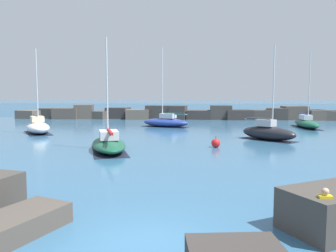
% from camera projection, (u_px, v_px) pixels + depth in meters
% --- Properties ---
extents(ground_plane, '(600.00, 600.00, 0.00)m').
position_uv_depth(ground_plane, '(146.00, 243.00, 9.29)').
color(ground_plane, '#336084').
extents(open_sea_beyond, '(400.00, 116.00, 0.01)m').
position_uv_depth(open_sea_beyond, '(194.00, 107.00, 118.40)').
color(open_sea_beyond, '#235175').
rests_on(open_sea_beyond, ground).
extents(breakwater_jetty, '(66.17, 6.27, 2.53)m').
position_uv_depth(breakwater_jetty, '(193.00, 114.00, 58.73)').
color(breakwater_jetty, brown).
rests_on(breakwater_jetty, ground).
extents(foreground_rocks, '(19.05, 8.42, 1.34)m').
position_uv_depth(foreground_rocks, '(170.00, 215.00, 9.84)').
color(foreground_rocks, '#423D38').
rests_on(foreground_rocks, ground).
extents(sailboat_moored_0, '(6.97, 4.52, 10.58)m').
position_uv_depth(sailboat_moored_0, '(166.00, 122.00, 44.01)').
color(sailboat_moored_0, navy).
rests_on(sailboat_moored_0, ground).
extents(sailboat_moored_1, '(5.33, 5.22, 8.82)m').
position_uv_depth(sailboat_moored_1, '(268.00, 132.00, 30.92)').
color(sailboat_moored_1, black).
rests_on(sailboat_moored_1, ground).
extents(sailboat_moored_2, '(4.66, 7.41, 8.59)m').
position_uv_depth(sailboat_moored_2, '(109.00, 143.00, 24.89)').
color(sailboat_moored_2, '#195138').
rests_on(sailboat_moored_2, ground).
extents(sailboat_moored_3, '(5.41, 6.39, 9.27)m').
position_uv_depth(sailboat_moored_3, '(38.00, 127.00, 36.52)').
color(sailboat_moored_3, white).
rests_on(sailboat_moored_3, ground).
extents(sailboat_moored_4, '(2.12, 7.91, 9.80)m').
position_uv_depth(sailboat_moored_4, '(306.00, 123.00, 42.83)').
color(sailboat_moored_4, '#195138').
rests_on(sailboat_moored_4, ground).
extents(mooring_buoy_orange_near, '(0.72, 0.72, 0.92)m').
position_uv_depth(mooring_buoy_orange_near, '(216.00, 143.00, 26.53)').
color(mooring_buoy_orange_near, red).
rests_on(mooring_buoy_orange_near, ground).
extents(person_on_rocks, '(0.36, 0.22, 1.59)m').
position_uv_depth(person_on_rocks, '(324.00, 212.00, 9.27)').
color(person_on_rocks, '#282833').
rests_on(person_on_rocks, ground).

